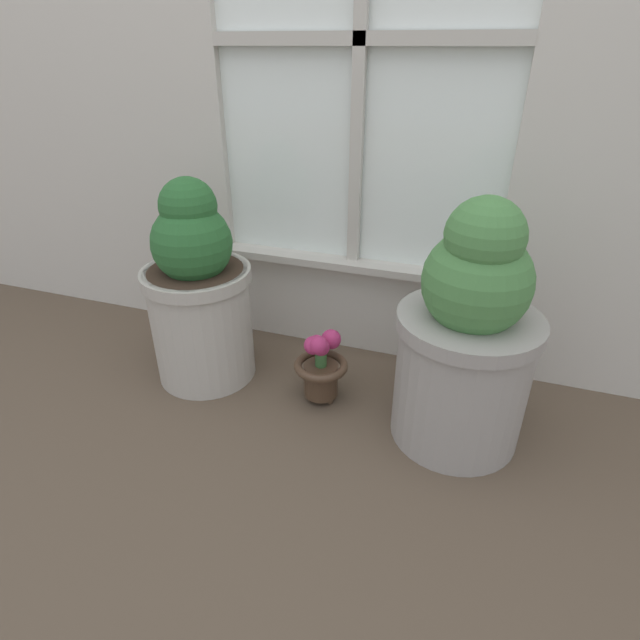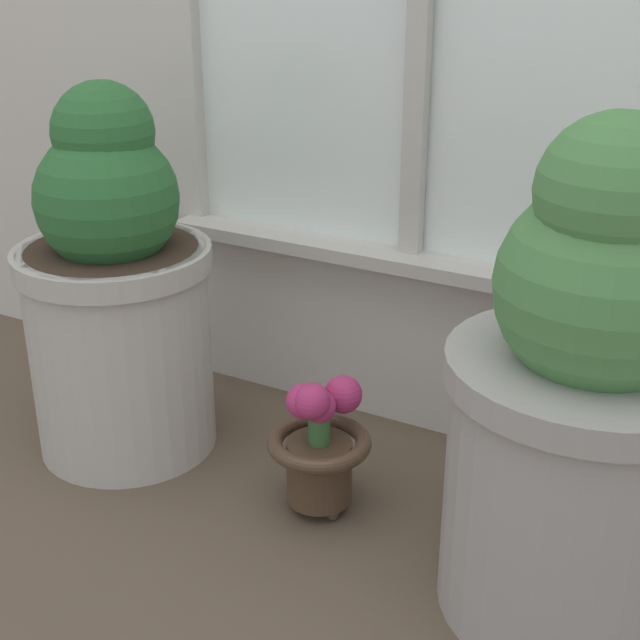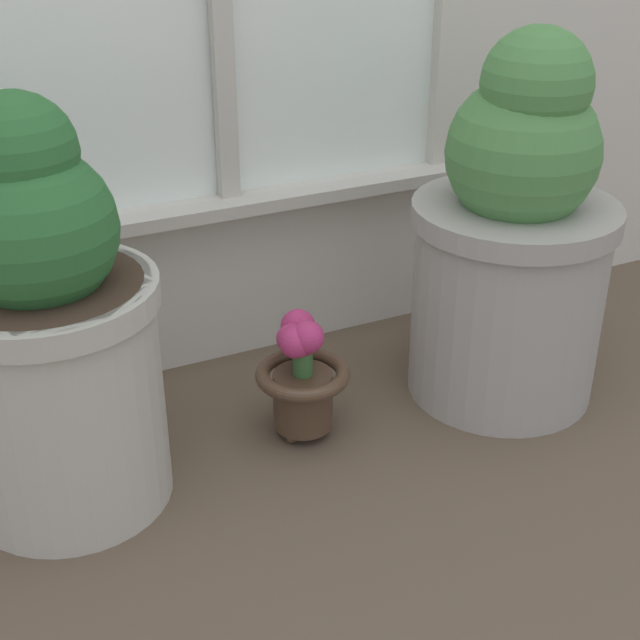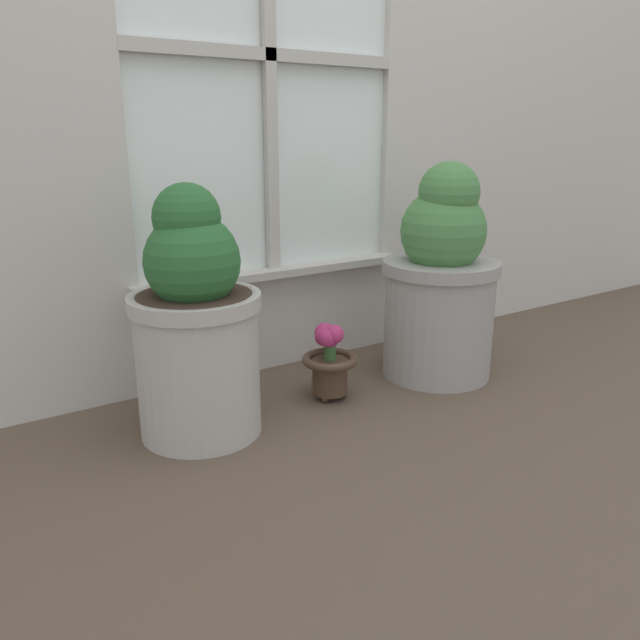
% 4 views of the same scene
% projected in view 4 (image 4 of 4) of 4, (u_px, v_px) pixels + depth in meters
% --- Properties ---
extents(ground_plane, '(10.00, 10.00, 0.00)m').
position_uv_depth(ground_plane, '(365.00, 419.00, 1.69)').
color(ground_plane, brown).
extents(potted_plant_left, '(0.33, 0.33, 0.63)m').
position_uv_depth(potted_plant_left, '(196.00, 326.00, 1.54)').
color(potted_plant_left, '#B7B2A8').
rests_on(potted_plant_left, ground_plane).
extents(potted_plant_right, '(0.36, 0.36, 0.67)m').
position_uv_depth(potted_plant_right, '(441.00, 283.00, 1.93)').
color(potted_plant_right, '#9E9993').
rests_on(potted_plant_right, ground_plane).
extents(flower_vase, '(0.16, 0.16, 0.23)m').
position_uv_depth(flower_vase, '(330.00, 359.00, 1.79)').
color(flower_vase, '#473323').
rests_on(flower_vase, ground_plane).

